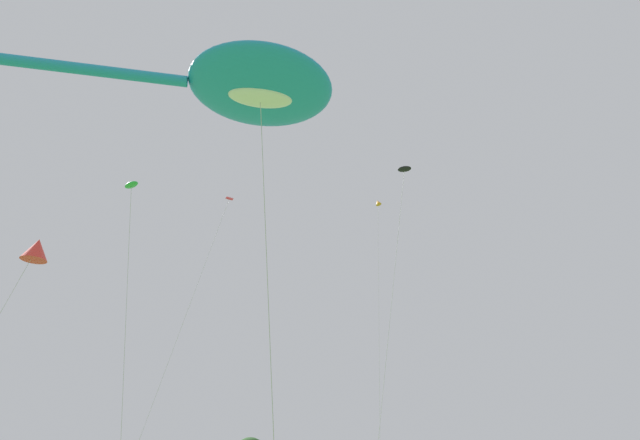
# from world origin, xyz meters

# --- Properties ---
(big_show_kite) EXTENTS (12.18, 6.24, 15.46)m
(big_show_kite) POSITION_xyz_m (-3.76, 8.95, 14.86)
(big_show_kite) COLOR #1E8CBF
(big_show_kite) RESTS_ON ground
(small_kite_tiny_distant) EXTENTS (4.71, 0.77, 20.70)m
(small_kite_tiny_distant) POSITION_xyz_m (0.19, 26.16, 17.10)
(small_kite_tiny_distant) COLOR red
(small_kite_tiny_distant) RESTS_ON ground
(small_kite_streamer_purple) EXTENTS (3.25, 3.10, 12.28)m
(small_kite_streamer_purple) POSITION_xyz_m (-9.87, 21.14, 11.69)
(small_kite_streamer_purple) COLOR red
(small_kite_streamer_purple) RESTS_ON ground
(small_kite_diamond_red) EXTENTS (2.74, 2.12, 14.25)m
(small_kite_diamond_red) POSITION_xyz_m (-6.59, 16.95, 13.76)
(small_kite_diamond_red) COLOR green
(small_kite_diamond_red) RESTS_ON ground
(small_kite_delta_white) EXTENTS (2.61, 2.88, 19.08)m
(small_kite_delta_white) POSITION_xyz_m (8.42, 15.02, 18.43)
(small_kite_delta_white) COLOR black
(small_kite_delta_white) RESTS_ON ground
(small_kite_stunt_black) EXTENTS (2.34, 1.01, 24.54)m
(small_kite_stunt_black) POSITION_xyz_m (14.79, 26.20, 23.66)
(small_kite_stunt_black) COLOR orange
(small_kite_stunt_black) RESTS_ON ground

